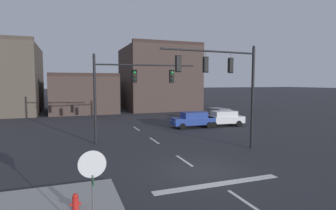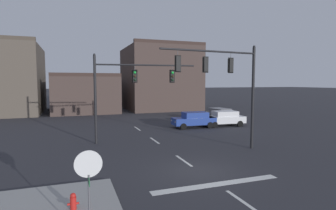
# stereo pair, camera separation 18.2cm
# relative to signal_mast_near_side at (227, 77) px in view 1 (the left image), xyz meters

# --- Properties ---
(ground_plane) EXTENTS (400.00, 400.00, 0.00)m
(ground_plane) POSITION_rel_signal_mast_near_side_xyz_m (-3.52, -3.05, -5.02)
(ground_plane) COLOR #2B2B30
(stop_bar_paint) EXTENTS (6.40, 0.50, 0.01)m
(stop_bar_paint) POSITION_rel_signal_mast_near_side_xyz_m (-3.52, -5.05, -5.01)
(stop_bar_paint) COLOR silver
(stop_bar_paint) RESTS_ON ground
(lane_centreline) EXTENTS (0.16, 26.40, 0.01)m
(lane_centreline) POSITION_rel_signal_mast_near_side_xyz_m (-3.52, -1.05, -5.01)
(lane_centreline) COLOR silver
(lane_centreline) RESTS_ON ground
(signal_mast_near_side) EXTENTS (7.14, 0.73, 7.22)m
(signal_mast_near_side) POSITION_rel_signal_mast_near_side_xyz_m (0.00, 0.00, 0.00)
(signal_mast_near_side) COLOR black
(signal_mast_near_side) RESTS_ON ground
(signal_mast_far_side) EXTENTS (7.82, 1.07, 6.82)m
(signal_mast_far_side) POSITION_rel_signal_mast_near_side_xyz_m (-5.77, 5.11, -0.51)
(signal_mast_far_side) COLOR black
(signal_mast_far_side) RESTS_ON ground
(stop_sign) EXTENTS (0.76, 0.64, 2.83)m
(stop_sign) POSITION_rel_signal_mast_near_side_xyz_m (-9.38, -8.15, -2.87)
(stop_sign) COLOR #56565B
(stop_sign) RESTS_ON ground
(car_lot_nearside) EXTENTS (4.52, 2.07, 1.61)m
(car_lot_nearside) POSITION_rel_signal_mast_near_side_xyz_m (2.14, 9.58, -4.16)
(car_lot_nearside) COLOR navy
(car_lot_nearside) RESTS_ON ground
(car_lot_middle) EXTENTS (2.36, 4.61, 1.61)m
(car_lot_middle) POSITION_rel_signal_mast_near_side_xyz_m (6.79, 12.19, -4.16)
(car_lot_middle) COLOR slate
(car_lot_middle) RESTS_ON ground
(car_lot_farside) EXTENTS (4.56, 2.18, 1.61)m
(car_lot_farside) POSITION_rel_signal_mast_near_side_xyz_m (5.60, 9.41, -4.16)
(car_lot_farside) COLOR silver
(car_lot_farside) RESTS_ON ground
(fire_hydrant) EXTENTS (0.40, 0.30, 0.75)m
(fire_hydrant) POSITION_rel_signal_mast_near_side_xyz_m (-9.81, -5.77, -4.69)
(fire_hydrant) COLOR red
(fire_hydrant) RESTS_ON ground
(building_row) EXTENTS (33.48, 13.66, 11.07)m
(building_row) POSITION_rel_signal_mast_near_side_xyz_m (-5.74, 30.41, -0.33)
(building_row) COLOR brown
(building_row) RESTS_ON ground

